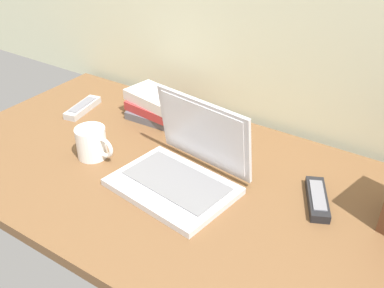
# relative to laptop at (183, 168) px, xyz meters

# --- Properties ---
(desk) EXTENTS (1.60, 0.76, 0.03)m
(desk) POSITION_rel_laptop_xyz_m (0.05, 0.01, -0.06)
(desk) COLOR brown
(desk) RESTS_ON ground
(laptop) EXTENTS (0.34, 0.29, 0.22)m
(laptop) POSITION_rel_laptop_xyz_m (0.00, 0.00, 0.00)
(laptop) COLOR silver
(laptop) RESTS_ON desk
(coffee_mug) EXTENTS (0.12, 0.09, 0.09)m
(coffee_mug) POSITION_rel_laptop_xyz_m (-0.29, -0.04, 0.00)
(coffee_mug) COLOR white
(coffee_mug) RESTS_ON desk
(remote_control_near) EXTENTS (0.07, 0.17, 0.02)m
(remote_control_near) POSITION_rel_laptop_xyz_m (-0.52, 0.15, -0.03)
(remote_control_near) COLOR #B7B7B7
(remote_control_near) RESTS_ON desk
(remote_control_far) EXTENTS (0.11, 0.16, 0.02)m
(remote_control_far) POSITION_rel_laptop_xyz_m (0.33, 0.11, -0.03)
(remote_control_far) COLOR black
(remote_control_far) RESTS_ON desk
(book_stack) EXTENTS (0.22, 0.15, 0.09)m
(book_stack) POSITION_rel_laptop_xyz_m (-0.28, 0.25, -0.00)
(book_stack) COLOR #595960
(book_stack) RESTS_ON desk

